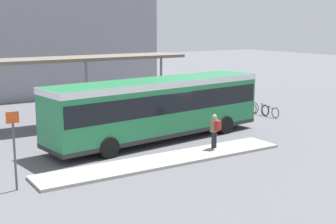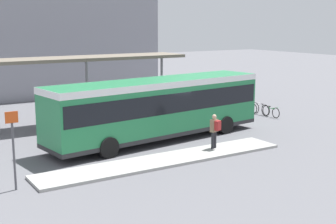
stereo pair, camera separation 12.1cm
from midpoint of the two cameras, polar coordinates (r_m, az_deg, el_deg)
name	(u,v)px [view 2 (the right image)]	position (r m, az deg, el deg)	size (l,w,h in m)	color
ground_plane	(158,140)	(23.44, -1.06, -3.43)	(120.00, 120.00, 0.00)	#5B5B60
curb_island	(165,160)	(19.87, -0.14, -5.88)	(11.30, 1.80, 0.12)	#9E9E99
city_bus	(158,105)	(23.07, -1.06, 0.88)	(11.89, 3.83, 3.04)	#237A47
pedestrian_waiting	(215,129)	(21.36, 5.89, -2.08)	(0.45, 0.48, 1.58)	#232328
bicycle_green	(271,112)	(29.83, 12.55, 0.06)	(0.48, 1.55, 0.67)	black
bicycle_white	(260,109)	(30.42, 11.30, 0.37)	(0.48, 1.70, 0.73)	black
bicycle_red	(247,108)	(30.87, 9.76, 0.54)	(0.48, 1.61, 0.70)	black
bicycle_black	(240,106)	(31.65, 8.92, 0.78)	(0.48, 1.52, 0.66)	black
station_shelter	(86,60)	(27.34, -9.83, 6.29)	(11.94, 2.64, 3.87)	#706656
platform_sign	(13,147)	(17.00, -18.13, -4.06)	(0.44, 0.08, 2.80)	#4C4C51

